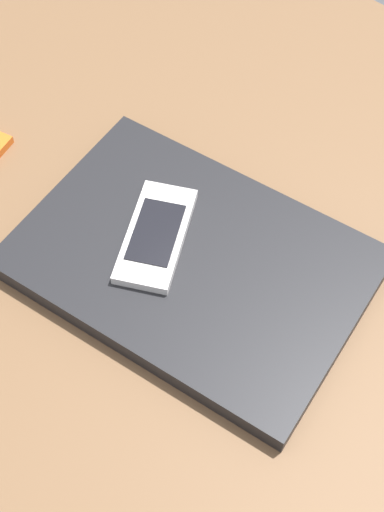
{
  "coord_description": "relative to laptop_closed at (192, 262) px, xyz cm",
  "views": [
    {
      "loc": [
        -16.98,
        31.41,
        59.18
      ],
      "look_at": [
        6.33,
        3.88,
        5.0
      ],
      "focal_mm": 50.94,
      "sensor_mm": 36.0,
      "label": 1
    }
  ],
  "objects": [
    {
      "name": "laptop_closed",
      "position": [
        0.0,
        0.0,
        0.0
      ],
      "size": [
        33.12,
        24.97,
        2.04
      ],
      "primitive_type": "cube",
      "rotation": [
        0.0,
        0.0,
        0.12
      ],
      "color": "black",
      "rests_on": "desk_surface"
    },
    {
      "name": "cell_phone_on_laptop",
      "position": [
        3.73,
        0.65,
        1.53
      ],
      "size": [
        9.59,
        12.34,
        1.09
      ],
      "color": "silver",
      "rests_on": "laptop_closed"
    },
    {
      "name": "desk_surface",
      "position": [
        -6.33,
        -3.88,
        -2.52
      ],
      "size": [
        120.0,
        80.0,
        3.0
      ],
      "primitive_type": "cube",
      "color": "brown",
      "rests_on": "ground"
    }
  ]
}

